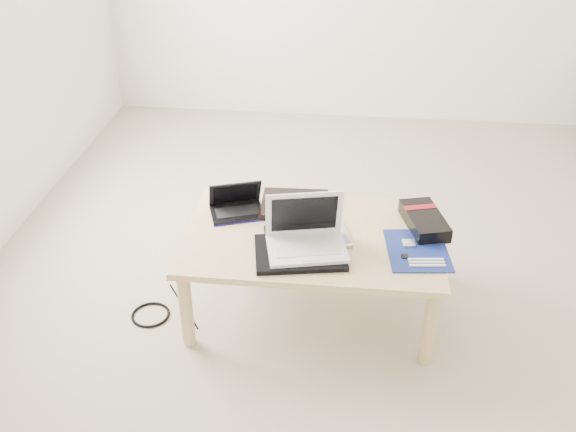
# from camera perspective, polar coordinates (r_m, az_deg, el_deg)

# --- Properties ---
(ground) EXTENTS (4.00, 4.00, 0.00)m
(ground) POSITION_cam_1_polar(r_m,az_deg,el_deg) (3.21, 8.55, -5.39)
(ground) COLOR #B5AB92
(ground) RESTS_ON ground
(coffee_table) EXTENTS (1.10, 0.70, 0.40)m
(coffee_table) POSITION_cam_1_polar(r_m,az_deg,el_deg) (2.79, 2.17, -2.46)
(coffee_table) COLOR tan
(coffee_table) RESTS_ON ground
(book) EXTENTS (0.31, 0.26, 0.03)m
(book) POSITION_cam_1_polar(r_m,az_deg,el_deg) (2.94, 0.60, 1.02)
(book) COLOR black
(book) RESTS_ON coffee_table
(netbook) EXTENTS (0.28, 0.24, 0.16)m
(netbook) POSITION_cam_1_polar(r_m,az_deg,el_deg) (2.90, -4.60, 0.87)
(netbook) COLOR black
(netbook) RESTS_ON coffee_table
(tablet) EXTENTS (0.27, 0.22, 0.01)m
(tablet) POSITION_cam_1_polar(r_m,az_deg,el_deg) (2.73, 0.41, -1.87)
(tablet) COLOR black
(tablet) RESTS_ON coffee_table
(remote) EXTENTS (0.10, 0.21, 0.02)m
(remote) POSITION_cam_1_polar(r_m,az_deg,el_deg) (2.76, 4.82, -1.59)
(remote) COLOR #B3B4B8
(remote) RESTS_ON coffee_table
(neoprene_sleeve) EXTENTS (0.41, 0.33, 0.02)m
(neoprene_sleeve) POSITION_cam_1_polar(r_m,az_deg,el_deg) (2.63, 1.08, -3.27)
(neoprene_sleeve) COLOR black
(neoprene_sleeve) RESTS_ON coffee_table
(white_laptop) EXTENTS (0.36, 0.29, 0.23)m
(white_laptop) POSITION_cam_1_polar(r_m,az_deg,el_deg) (2.62, 1.60, -1.83)
(white_laptop) COLOR silver
(white_laptop) RESTS_ON neoprene_sleeve
(motherboard) EXTENTS (0.28, 0.33, 0.01)m
(motherboard) POSITION_cam_1_polar(r_m,az_deg,el_deg) (2.71, 11.47, -3.00)
(motherboard) COLOR navy
(motherboard) RESTS_ON coffee_table
(gpu_box) EXTENTS (0.21, 0.32, 0.06)m
(gpu_box) POSITION_cam_1_polar(r_m,az_deg,el_deg) (2.86, 12.02, -0.39)
(gpu_box) COLOR black
(gpu_box) RESTS_ON coffee_table
(cable_coil) EXTENTS (0.13, 0.13, 0.01)m
(cable_coil) POSITION_cam_1_polar(r_m,az_deg,el_deg) (2.77, 0.57, -1.37)
(cable_coil) COLOR black
(cable_coil) RESTS_ON coffee_table
(floor_cable_coil) EXTENTS (0.20, 0.20, 0.01)m
(floor_cable_coil) POSITION_cam_1_polar(r_m,az_deg,el_deg) (3.01, -12.12, -8.58)
(floor_cable_coil) COLOR black
(floor_cable_coil) RESTS_ON ground
(floor_cable_trail) EXTENTS (0.21, 0.29, 0.01)m
(floor_cable_trail) POSITION_cam_1_polar(r_m,az_deg,el_deg) (3.03, -9.29, -7.88)
(floor_cable_trail) COLOR black
(floor_cable_trail) RESTS_ON ground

